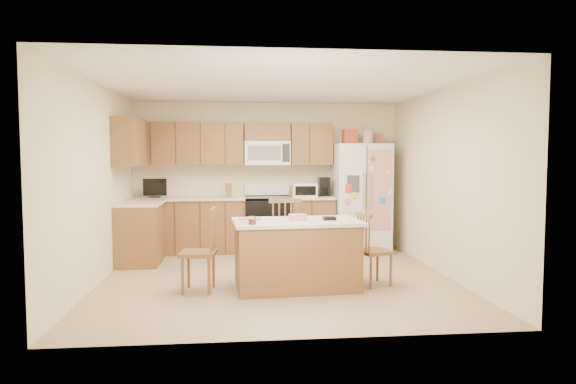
{
  "coord_description": "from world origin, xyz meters",
  "views": [
    {
      "loc": [
        -0.52,
        -6.59,
        1.6
      ],
      "look_at": [
        0.18,
        0.35,
        1.11
      ],
      "focal_mm": 32.0,
      "sensor_mm": 36.0,
      "label": 1
    }
  ],
  "objects": [
    {
      "name": "room_shell",
      "position": [
        0.0,
        0.0,
        1.44
      ],
      "size": [
        4.6,
        4.6,
        2.52
      ],
      "color": "beige",
      "rests_on": "ground"
    },
    {
      "name": "island",
      "position": [
        0.19,
        -0.51,
        0.42
      ],
      "size": [
        1.57,
        0.99,
        0.92
      ],
      "color": "brown",
      "rests_on": "ground"
    },
    {
      "name": "refrigerator",
      "position": [
        1.57,
        1.87,
        0.92
      ],
      "size": [
        0.9,
        0.79,
        2.04
      ],
      "color": "white",
      "rests_on": "ground"
    },
    {
      "name": "windsor_chair_back",
      "position": [
        0.08,
        0.15,
        0.5
      ],
      "size": [
        0.52,
        0.5,
        1.05
      ],
      "color": "brown",
      "rests_on": "ground"
    },
    {
      "name": "cabinetry",
      "position": [
        -0.98,
        1.79,
        0.91
      ],
      "size": [
        3.36,
        1.56,
        2.15
      ],
      "color": "brown",
      "rests_on": "ground"
    },
    {
      "name": "ground",
      "position": [
        0.0,
        0.0,
        0.0
      ],
      "size": [
        4.5,
        4.5,
        0.0
      ],
      "primitive_type": "plane",
      "color": "#8D7454",
      "rests_on": "ground"
    },
    {
      "name": "windsor_chair_right",
      "position": [
        1.15,
        -0.45,
        0.43
      ],
      "size": [
        0.46,
        0.47,
        0.9
      ],
      "color": "brown",
      "rests_on": "ground"
    },
    {
      "name": "stove",
      "position": [
        0.0,
        1.94,
        0.47
      ],
      "size": [
        0.76,
        0.65,
        1.13
      ],
      "color": "black",
      "rests_on": "ground"
    },
    {
      "name": "windsor_chair_left",
      "position": [
        -0.95,
        -0.54,
        0.47
      ],
      "size": [
        0.45,
        0.46,
        0.99
      ],
      "color": "brown",
      "rests_on": "ground"
    }
  ]
}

